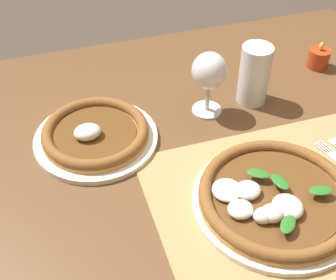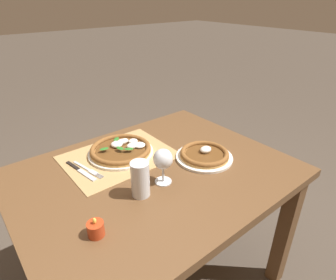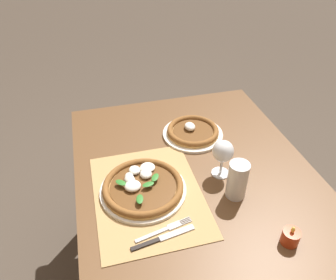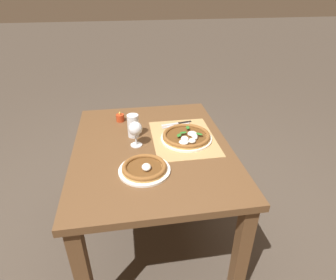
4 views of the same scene
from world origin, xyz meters
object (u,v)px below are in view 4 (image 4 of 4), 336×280
at_px(pint_glass, 133,126).
at_px(votive_candle, 120,118).
at_px(knife, 176,124).
at_px(fork, 176,126).
at_px(pizza_near, 187,137).
at_px(pizza_far, 144,168).
at_px(wine_glass, 135,130).

bearing_deg(pint_glass, votive_candle, 19.41).
bearing_deg(knife, pint_glass, 111.89).
height_order(pint_glass, fork, pint_glass).
xyz_separation_m(knife, votive_candle, (0.11, 0.38, 0.02)).
bearing_deg(pizza_near, pint_glass, 72.37).
distance_m(pizza_far, votive_candle, 0.63).
bearing_deg(wine_glass, pizza_near, -87.00).
distance_m(pizza_near, pint_glass, 0.34).
bearing_deg(pizza_near, wine_glass, 93.00).
height_order(wine_glass, knife, wine_glass).
bearing_deg(pizza_far, fork, -27.79).
relative_size(knife, votive_candle, 2.98).
bearing_deg(wine_glass, pint_glass, 4.52).
height_order(fork, votive_candle, votive_candle).
bearing_deg(pizza_far, pint_glass, 5.23).
bearing_deg(knife, votive_candle, 73.72).
bearing_deg(pizza_far, votive_candle, 10.69).
height_order(wine_glass, votive_candle, wine_glass).
height_order(wine_glass, fork, wine_glass).
relative_size(pizza_far, fork, 1.35).
distance_m(pizza_near, fork, 0.19).
distance_m(fork, votive_candle, 0.39).
bearing_deg(wine_glass, knife, -50.51).
distance_m(wine_glass, fork, 0.36).
height_order(fork, knife, knife).
bearing_deg(pint_glass, knife, -68.11).
relative_size(wine_glass, knife, 0.72).
distance_m(pizza_near, pizza_far, 0.40).
bearing_deg(votive_candle, fork, -110.86).
bearing_deg(pizza_near, pizza_far, 135.08).
height_order(pizza_far, pint_glass, pint_glass).
xyz_separation_m(pint_glass, fork, (0.09, -0.29, -0.06)).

